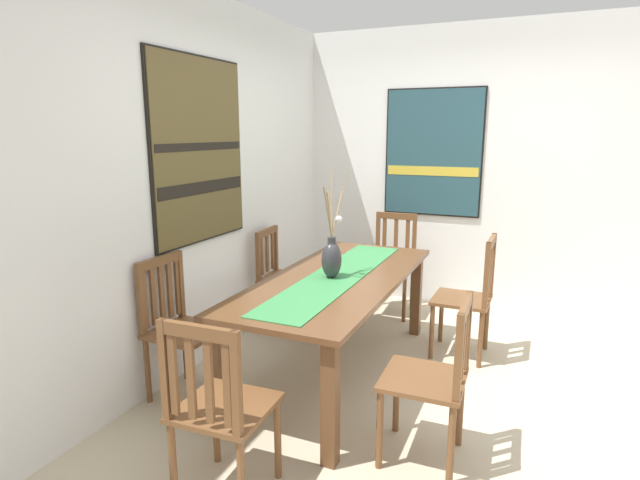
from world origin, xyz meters
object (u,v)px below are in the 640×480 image
object	(u,v)px
chair_0	(218,406)
painting_on_back_wall	(199,151)
painting_on_side_wall	(433,153)
chair_3	(434,377)
centerpiece_vase	(332,257)
chair_1	(469,296)
chair_5	(392,263)
chair_2	(178,324)
chair_4	(282,276)
dining_table	(337,290)

from	to	relation	value
chair_0	painting_on_back_wall	size ratio (longest dim) A/B	0.71
painting_on_side_wall	painting_on_back_wall	bearing A→B (deg)	147.49
chair_3	painting_on_side_wall	size ratio (longest dim) A/B	0.73
centerpiece_vase	chair_1	xyz separation A→B (m)	(0.75, -0.83, -0.39)
centerpiece_vase	chair_5	bearing A→B (deg)	-0.69
centerpiece_vase	chair_5	xyz separation A→B (m)	(1.49, -0.02, -0.40)
centerpiece_vase	chair_2	bearing A→B (deg)	126.91
chair_1	chair_5	size ratio (longest dim) A/B	1.00
chair_0	chair_4	xyz separation A→B (m)	(2.08, 0.77, -0.02)
chair_3	painting_on_back_wall	bearing A→B (deg)	72.80
chair_2	chair_3	world-z (taller)	chair_2
centerpiece_vase	painting_on_back_wall	xyz separation A→B (m)	(-0.08, 1.00, 0.70)
chair_1	painting_on_back_wall	xyz separation A→B (m)	(-0.83, 1.83, 1.10)
chair_0	chair_1	distance (m)	2.27
chair_2	painting_on_side_wall	world-z (taller)	painting_on_side_wall
centerpiece_vase	chair_1	distance (m)	1.19
chair_3	chair_1	bearing A→B (deg)	0.20
chair_1	chair_5	world-z (taller)	chair_1
chair_3	chair_4	distance (m)	2.12
chair_2	painting_on_back_wall	world-z (taller)	painting_on_back_wall
centerpiece_vase	chair_4	bearing A→B (deg)	46.81
chair_2	chair_4	xyz separation A→B (m)	(1.34, -0.05, -0.02)
dining_table	painting_on_back_wall	size ratio (longest dim) A/B	1.59
dining_table	centerpiece_vase	bearing A→B (deg)	161.48
painting_on_back_wall	chair_5	bearing A→B (deg)	-32.95
chair_2	chair_0	bearing A→B (deg)	-131.94
centerpiece_vase	chair_2	size ratio (longest dim) A/B	0.79
chair_2	chair_5	xyz separation A→B (m)	(2.11, -0.84, -0.01)
dining_table	chair_3	world-z (taller)	chair_3
centerpiece_vase	chair_2	xyz separation A→B (m)	(-0.62, 0.82, -0.39)
chair_4	chair_0	bearing A→B (deg)	-159.77
dining_table	chair_0	world-z (taller)	chair_0
chair_3	painting_on_side_wall	distance (m)	2.83
chair_2	chair_3	bearing A→B (deg)	-90.92
dining_table	chair_1	world-z (taller)	chair_1
centerpiece_vase	chair_3	world-z (taller)	centerpiece_vase
chair_1	chair_4	bearing A→B (deg)	90.98
chair_4	painting_on_back_wall	distance (m)	1.39
chair_5	chair_4	bearing A→B (deg)	133.98
dining_table	chair_0	distance (m)	1.42
chair_0	painting_on_back_wall	distance (m)	1.95
centerpiece_vase	chair_0	world-z (taller)	centerpiece_vase
dining_table	painting_on_back_wall	world-z (taller)	painting_on_back_wall
painting_on_back_wall	painting_on_side_wall	xyz separation A→B (m)	(2.00, -1.27, -0.07)
chair_2	chair_4	distance (m)	1.35
chair_0	painting_on_back_wall	xyz separation A→B (m)	(1.28, 0.99, 1.10)
painting_on_side_wall	chair_2	bearing A→B (deg)	156.56
centerpiece_vase	chair_5	distance (m)	1.54
dining_table	chair_4	xyz separation A→B (m)	(0.67, 0.79, -0.17)
chair_3	painting_on_side_wall	bearing A→B (deg)	12.34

